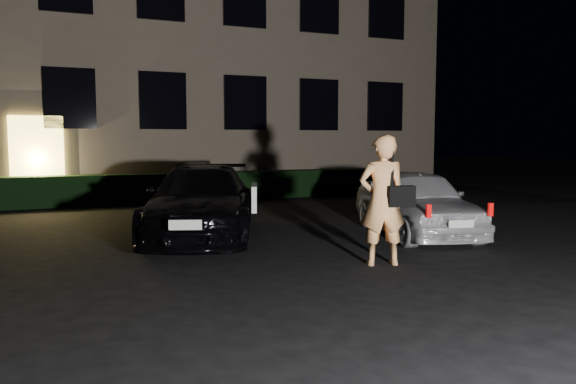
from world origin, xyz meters
name	(u,v)px	position (x,y,z in m)	size (l,w,h in m)	color
ground	(331,288)	(0.00, 0.00, 0.00)	(80.00, 80.00, 0.00)	black
building	(140,24)	(0.00, 14.99, 6.00)	(20.00, 8.11, 12.00)	#726351
hedge	(167,188)	(0.00, 10.50, 0.42)	(15.00, 0.70, 0.85)	black
sedan	(202,201)	(-0.53, 4.33, 0.67)	(3.36, 5.00, 1.34)	black
hatch	(416,202)	(3.34, 2.87, 0.65)	(2.35, 4.04, 1.29)	silver
man	(383,200)	(1.30, 0.87, 0.96)	(0.81, 0.63, 1.92)	#FFB068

